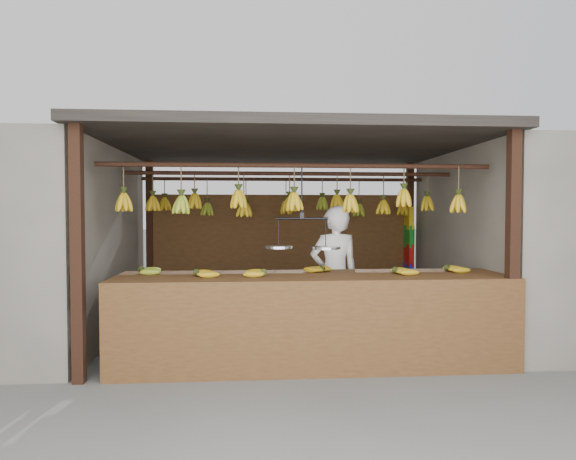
{
  "coord_description": "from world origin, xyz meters",
  "views": [
    {
      "loc": [
        -0.45,
        -5.87,
        1.52
      ],
      "look_at": [
        0.0,
        0.3,
        1.3
      ],
      "focal_mm": 30.0,
      "sensor_mm": 36.0,
      "label": 1
    }
  ],
  "objects": [
    {
      "name": "counter",
      "position": [
        0.14,
        -1.24,
        0.72
      ],
      "size": [
        3.91,
        0.89,
        0.96
      ],
      "color": "#58361A",
      "rests_on": "ground"
    },
    {
      "name": "vendor",
      "position": [
        0.48,
        -0.46,
        0.8
      ],
      "size": [
        0.65,
        0.5,
        1.6
      ],
      "primitive_type": "imported",
      "rotation": [
        0.0,
        0.0,
        3.37
      ],
      "color": "white",
      "rests_on": "ground"
    },
    {
      "name": "bag_bundles",
      "position": [
        1.94,
        1.35,
        1.01
      ],
      "size": [
        0.08,
        0.26,
        1.2
      ],
      "color": "yellow",
      "rests_on": "ground"
    },
    {
      "name": "neighbor_right",
      "position": [
        3.6,
        0.0,
        1.15
      ],
      "size": [
        3.0,
        3.0,
        2.3
      ],
      "primitive_type": "cube",
      "color": "slate",
      "rests_on": "ground"
    },
    {
      "name": "hanging_bananas",
      "position": [
        -0.0,
        0.01,
        1.62
      ],
      "size": [
        3.65,
        2.24,
        0.39
      ],
      "color": "gold",
      "rests_on": "ground"
    },
    {
      "name": "ground",
      "position": [
        0.0,
        0.0,
        0.0
      ],
      "size": [
        80.0,
        80.0,
        0.0
      ],
      "primitive_type": "plane",
      "color": "#5B5B57"
    },
    {
      "name": "stall",
      "position": [
        0.0,
        0.33,
        1.97
      ],
      "size": [
        4.3,
        3.3,
        2.4
      ],
      "color": "black",
      "rests_on": "ground"
    },
    {
      "name": "balance_scale",
      "position": [
        0.05,
        -1.0,
        1.21
      ],
      "size": [
        0.76,
        0.43,
        0.85
      ],
      "color": "black",
      "rests_on": "ground"
    }
  ]
}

